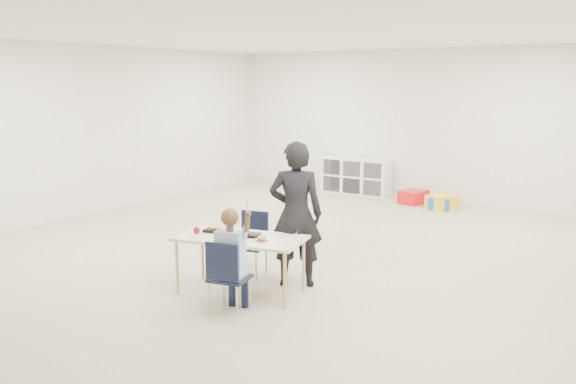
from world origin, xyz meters
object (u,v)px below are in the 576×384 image
Objects in this scene: chair_near at (230,276)px; adult at (296,214)px; child at (229,255)px; cubby_shelf at (356,176)px; table at (241,264)px.

chair_near is 1.13m from adult.
adult reaches higher than child.
cubby_shelf is 5.69m from adult.
adult reaches higher than cubby_shelf.
child is 1.07m from adult.
table is 1.26× the size of child.
cubby_shelf is at bearing 94.42° from chair_near.
chair_near reaches higher than cubby_shelf.
child reaches higher than table.
table is 0.80m from adult.
child reaches higher than chair_near.
adult is at bearing 45.57° from table.
child is at bearing 57.58° from adult.
chair_near is 0.21m from child.
cubby_shelf is (-2.02, 6.33, -0.01)m from chair_near.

